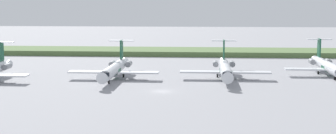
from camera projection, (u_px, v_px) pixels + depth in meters
name	position (u px, v px, depth m)	size (l,w,h in m)	color
ground_plane	(171.00, 72.00, 136.89)	(500.00, 500.00, 0.00)	#939399
grass_berm	(180.00, 52.00, 183.30)	(320.00, 20.00, 1.81)	#597542
regional_jet_third	(115.00, 69.00, 125.09)	(22.81, 31.00, 9.00)	silver
regional_jet_fourth	(225.00, 68.00, 125.32)	(22.81, 31.00, 9.00)	silver
regional_jet_fifth	(327.00, 66.00, 130.22)	(22.81, 31.00, 9.00)	silver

